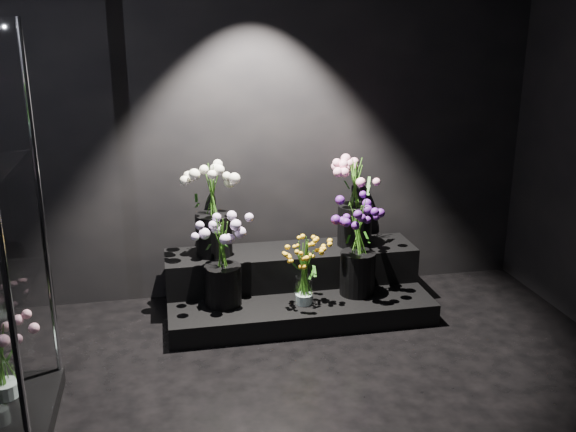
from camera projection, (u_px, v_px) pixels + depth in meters
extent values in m
plane|color=black|center=(270.00, 111.00, 4.65)|extent=(4.00, 0.00, 4.00)
cube|color=black|center=(297.00, 302.00, 4.64)|extent=(1.85, 0.82, 0.15)
cube|color=black|center=(291.00, 266.00, 4.77)|extent=(1.85, 0.41, 0.26)
cylinder|color=white|center=(304.00, 290.00, 4.41)|extent=(0.13, 0.13, 0.20)
cylinder|color=black|center=(223.00, 285.00, 4.39)|extent=(0.25, 0.25, 0.28)
cylinder|color=black|center=(357.00, 273.00, 4.56)|extent=(0.25, 0.25, 0.31)
cylinder|color=black|center=(214.00, 234.00, 4.59)|extent=(0.26, 0.26, 0.30)
cylinder|color=black|center=(355.00, 225.00, 4.78)|extent=(0.25, 0.25, 0.31)
cylinder|color=white|center=(4.00, 377.00, 3.43)|extent=(0.16, 0.16, 0.24)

